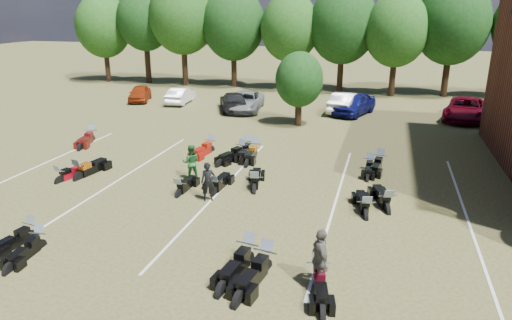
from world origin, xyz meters
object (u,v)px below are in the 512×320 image
(person_green, at_px, (191,162))
(motorcycle_3, at_px, (265,271))
(car_0, at_px, (140,93))
(person_grey, at_px, (320,260))
(person_black, at_px, (208,182))
(motorcycle_7, at_px, (61,182))
(motorcycle_14, at_px, (92,141))
(car_4, at_px, (354,104))

(person_green, bearing_deg, motorcycle_3, 109.49)
(car_0, xyz_separation_m, person_grey, (18.91, -23.26, 0.26))
(motorcycle_3, bearing_deg, person_grey, -6.22)
(person_black, relative_size, motorcycle_7, 0.78)
(person_green, bearing_deg, motorcycle_14, -46.52)
(person_black, bearing_deg, motorcycle_14, 125.03)
(car_0, height_order, motorcycle_3, car_0)
(person_black, height_order, motorcycle_3, person_black)
(person_black, xyz_separation_m, person_grey, (5.36, -5.01, 0.11))
(car_4, xyz_separation_m, motorcycle_3, (-0.86, -22.59, -0.80))
(motorcycle_3, height_order, motorcycle_14, same)
(person_grey, relative_size, motorcycle_3, 0.75)
(person_green, relative_size, motorcycle_14, 0.68)
(motorcycle_7, bearing_deg, person_grey, 170.51)
(person_grey, distance_m, motorcycle_14, 19.18)
(car_0, relative_size, motorcycle_7, 1.85)
(car_0, distance_m, person_black, 22.73)
(person_grey, bearing_deg, motorcycle_3, 47.83)
(person_green, height_order, person_grey, person_grey)
(motorcycle_7, bearing_deg, car_4, -111.06)
(car_0, relative_size, person_black, 2.38)
(motorcycle_3, height_order, motorcycle_7, motorcycle_3)
(car_4, bearing_deg, motorcycle_3, -72.87)
(car_4, height_order, person_grey, person_grey)
(motorcycle_14, bearing_deg, motorcycle_7, -81.10)
(person_black, distance_m, motorcycle_14, 11.93)
(car_4, relative_size, motorcycle_7, 2.22)
(motorcycle_7, xyz_separation_m, motorcycle_14, (-2.75, 6.34, 0.00))
(car_4, distance_m, motorcycle_7, 21.56)
(car_0, xyz_separation_m, motorcycle_3, (17.20, -22.79, -0.66))
(person_black, height_order, person_green, person_green)
(car_4, distance_m, motorcycle_14, 18.69)
(person_green, bearing_deg, person_black, 109.53)
(car_4, height_order, person_black, person_black)
(motorcycle_14, bearing_deg, motorcycle_3, -53.06)
(person_green, xyz_separation_m, motorcycle_14, (-8.39, 4.31, -0.84))
(motorcycle_7, bearing_deg, person_black, -168.04)
(car_0, distance_m, person_green, 20.09)
(person_green, distance_m, motorcycle_7, 6.05)
(person_grey, bearing_deg, motorcycle_14, 26.72)
(motorcycle_3, bearing_deg, car_4, 96.91)
(motorcycle_14, bearing_deg, person_black, -46.90)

